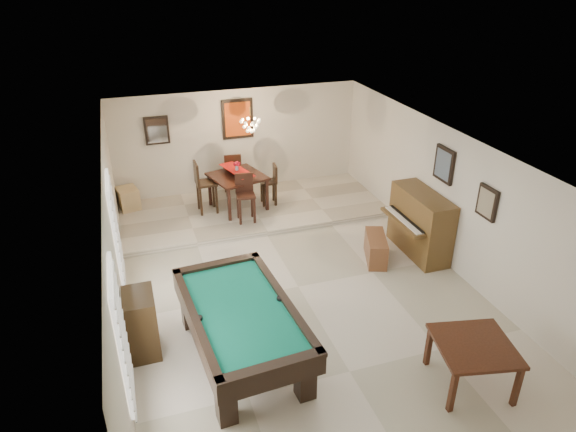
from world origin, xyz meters
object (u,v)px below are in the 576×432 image
apothecary_chest (142,324)px  chandelier (250,121)px  piano_bench (376,248)px  dining_table (238,189)px  pool_table (242,333)px  square_table (471,364)px  corner_bench (128,198)px  flower_vase (237,166)px  dining_chair_west (206,187)px  dining_chair_east (268,185)px  upright_piano (414,224)px  dining_chair_south (246,199)px  dining_chair_north (232,173)px

apothecary_chest → chandelier: 5.20m
piano_bench → chandelier: chandelier is taller
piano_bench → dining_table: size_ratio=0.82×
pool_table → square_table: pool_table is taller
piano_bench → corner_bench: 5.81m
flower_vase → dining_chair_west: size_ratio=0.18×
dining_chair_east → dining_table: bearing=-85.8°
apothecary_chest → upright_piano: bearing=13.7°
dining_table → corner_bench: size_ratio=2.07×
upright_piano → chandelier: 4.07m
dining_chair_west → dining_chair_east: 1.45m
dining_chair_south → apothecary_chest: bearing=-119.9°
apothecary_chest → corner_bench: size_ratio=1.86×
piano_bench → dining_table: (-2.06, 2.93, 0.33)m
dining_chair_west → upright_piano: bearing=-130.3°
pool_table → piano_bench: bearing=26.9°
chandelier → upright_piano: bearing=-47.3°
upright_piano → dining_chair_north: (-2.81, 3.70, 0.02)m
flower_vase → dining_chair_east: flower_vase is taller
pool_table → dining_chair_east: dining_chair_east is taller
upright_piano → dining_chair_west: size_ratio=1.28×
pool_table → dining_table: size_ratio=2.36×
pool_table → corner_bench: pool_table is taller
piano_bench → dining_chair_north: bearing=118.5°
pool_table → dining_chair_north: 5.72m
upright_piano → apothecary_chest: (-5.31, -1.30, -0.14)m
upright_piano → dining_chair_west: (-3.57, 2.93, 0.08)m
dining_chair_east → upright_piano: bearing=42.4°
apothecary_chest → dining_chair_east: dining_chair_east is taller
flower_vase → dining_chair_south: bearing=-89.2°
dining_table → dining_chair_west: 0.73m
square_table → upright_piano: upright_piano is taller
dining_chair_west → chandelier: chandelier is taller
dining_chair_south → dining_chair_north: bearing=93.7°
flower_vase → upright_piano: bearing=-45.5°
pool_table → dining_chair_south: 4.24m
dining_chair_north → apothecary_chest: bearing=67.4°
square_table → pool_table: bearing=152.3°
apothecary_chest → dining_chair_east: bearing=52.9°
flower_vase → dining_chair_north: 0.93m
apothecary_chest → dining_chair_north: dining_chair_north is taller
square_table → flower_vase: flower_vase is taller
dining_chair_west → corner_bench: 1.91m
upright_piano → dining_chair_east: bearing=126.4°
apothecary_chest → dining_chair_south: dining_chair_south is taller
piano_bench → chandelier: bearing=122.2°
flower_vase → pool_table: bearing=-102.6°
upright_piano → dining_table: (-2.86, 2.91, -0.06)m
piano_bench → upright_piano: bearing=0.9°
square_table → piano_bench: (0.28, 3.39, -0.10)m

